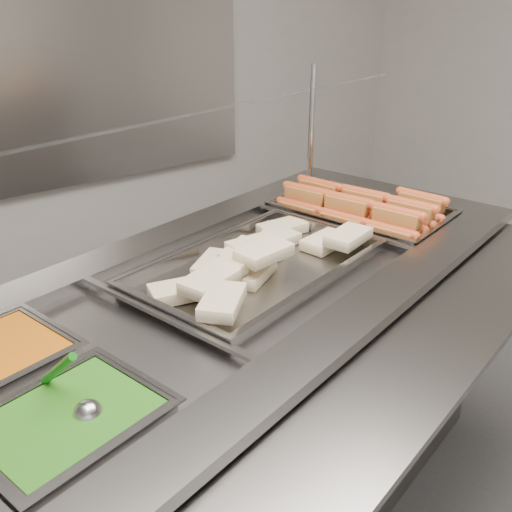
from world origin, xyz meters
TOP-DOWN VIEW (x-y plane):
  - steam_counter at (0.10, 0.44)m, footprint 2.05×1.24m
  - tray_rail at (0.21, -0.06)m, footprint 1.84×0.75m
  - sneeze_guard at (0.05, 0.66)m, footprint 1.70×0.66m
  - pan_hotdogs at (0.72, 0.58)m, footprint 0.46×0.62m
  - pan_wraps at (0.16, 0.46)m, footprint 0.76×0.55m
  - pan_peas at (-0.51, 0.15)m, footprint 0.35×0.30m
  - hotdogs_in_buns at (0.69, 0.57)m, footprint 0.38×0.56m
  - tortilla_wraps at (0.17, 0.47)m, footprint 0.71×0.47m
  - serving_spoon at (-0.48, 0.16)m, footprint 0.07×0.17m

SIDE VIEW (x-z plane):
  - steam_counter at x=0.10m, z-range 0.00..0.91m
  - tray_rail at x=0.21m, z-range 0.84..0.89m
  - pan_hotdogs at x=0.72m, z-range 0.82..0.92m
  - pan_peas at x=-0.51m, z-range 0.82..0.92m
  - pan_wraps at x=0.16m, z-range 0.85..0.92m
  - hotdogs_in_buns at x=0.69m, z-range 0.86..0.98m
  - tortilla_wraps at x=0.17m, z-range 0.87..0.97m
  - serving_spoon at x=-0.48m, z-range 0.85..1.00m
  - sneeze_guard at x=0.05m, z-range 1.06..1.50m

